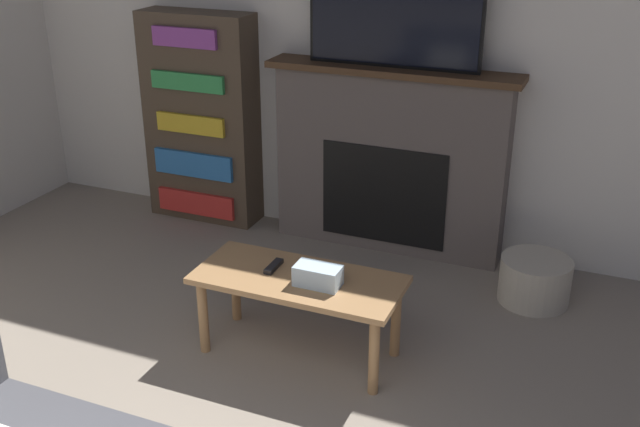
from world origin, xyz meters
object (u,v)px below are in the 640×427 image
object	(u,v)px
fireplace	(390,160)
coffee_table	(299,288)
bookshelf	(201,119)
storage_basket	(535,280)
tv	(394,16)

from	to	relation	value
fireplace	coffee_table	bearing A→B (deg)	-90.97
fireplace	bookshelf	size ratio (longest dim) A/B	1.09
coffee_table	bookshelf	bearing A→B (deg)	134.71
fireplace	storage_basket	xyz separation A→B (m)	(1.00, -0.37, -0.47)
coffee_table	storage_basket	xyz separation A→B (m)	(1.02, 0.99, -0.24)
fireplace	coffee_table	world-z (taller)	fireplace
bookshelf	fireplace	bearing A→B (deg)	0.97
fireplace	bookshelf	world-z (taller)	bookshelf
tv	storage_basket	size ratio (longest dim) A/B	2.64
storage_basket	tv	bearing A→B (deg)	160.71
coffee_table	storage_basket	world-z (taller)	coffee_table
tv	coffee_table	size ratio (longest dim) A/B	1.03
storage_basket	bookshelf	bearing A→B (deg)	171.60
tv	storage_basket	world-z (taller)	tv
bookshelf	tv	bearing A→B (deg)	0.12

